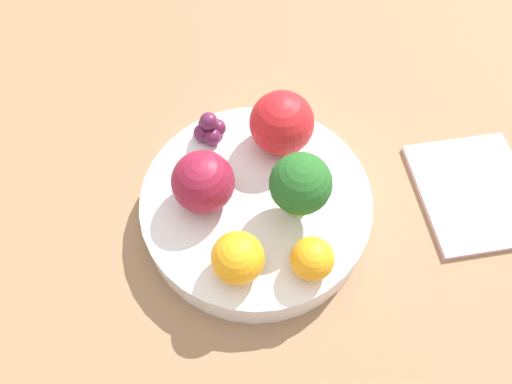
{
  "coord_description": "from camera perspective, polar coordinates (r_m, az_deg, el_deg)",
  "views": [
    {
      "loc": [
        -0.21,
        0.08,
        0.46
      ],
      "look_at": [
        0.0,
        0.0,
        0.07
      ],
      "focal_mm": 35.0,
      "sensor_mm": 36.0,
      "label": 1
    }
  ],
  "objects": [
    {
      "name": "bowl",
      "position": [
        0.48,
        0.0,
        -1.67
      ],
      "size": [
        0.22,
        0.22,
        0.04
      ],
      "color": "white",
      "rests_on": "table_surface"
    },
    {
      "name": "table_surface",
      "position": [
        0.5,
        0.0,
        -3.18
      ],
      "size": [
        1.2,
        1.2,
        0.02
      ],
      "color": "#936D4C",
      "rests_on": "ground_plane"
    },
    {
      "name": "grape_cluster",
      "position": [
        0.5,
        -5.34,
        7.22
      ],
      "size": [
        0.03,
        0.03,
        0.03
      ],
      "color": "#5B1E42",
      "rests_on": "bowl"
    },
    {
      "name": "apple_green",
      "position": [
        0.47,
        2.97,
        7.87
      ],
      "size": [
        0.06,
        0.06,
        0.06
      ],
      "color": "red",
      "rests_on": "bowl"
    },
    {
      "name": "napkin",
      "position": [
        0.55,
        23.7,
        -0.02
      ],
      "size": [
        0.15,
        0.14,
        0.01
      ],
      "color": "beige",
      "rests_on": "table_surface"
    },
    {
      "name": "ground_plane",
      "position": [
        0.51,
        0.0,
        -3.69
      ],
      "size": [
        6.0,
        6.0,
        0.0
      ],
      "primitive_type": "plane",
      "color": "gray"
    },
    {
      "name": "orange_front",
      "position": [
        0.41,
        -2.09,
        -7.54
      ],
      "size": [
        0.05,
        0.05,
        0.05
      ],
      "color": "orange",
      "rests_on": "bowl"
    },
    {
      "name": "apple_red",
      "position": [
        0.44,
        -6.07,
        1.15
      ],
      "size": [
        0.06,
        0.06,
        0.06
      ],
      "color": "maroon",
      "rests_on": "bowl"
    },
    {
      "name": "orange_back",
      "position": [
        0.42,
        6.45,
        -7.58
      ],
      "size": [
        0.04,
        0.04,
        0.04
      ],
      "color": "orange",
      "rests_on": "bowl"
    },
    {
      "name": "broccoli",
      "position": [
        0.42,
        5.1,
        0.83
      ],
      "size": [
        0.05,
        0.05,
        0.07
      ],
      "color": "#8CB76B",
      "rests_on": "bowl"
    }
  ]
}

